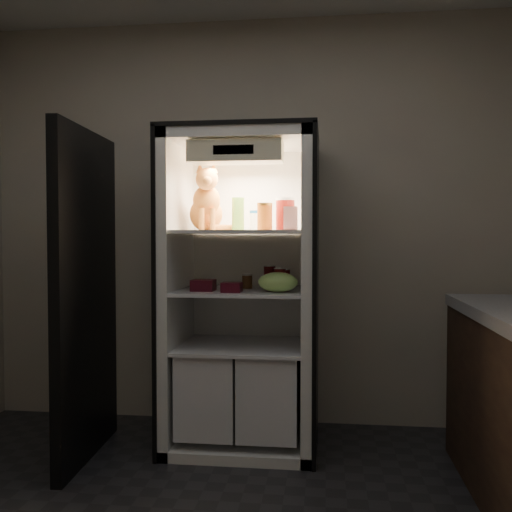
# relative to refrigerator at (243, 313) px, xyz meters

# --- Properties ---
(room_shell) EXTENTS (3.60, 3.60, 3.60)m
(room_shell) POSITION_rel_refrigerator_xyz_m (0.00, -1.38, 0.83)
(room_shell) COLOR white
(room_shell) RESTS_ON floor
(refrigerator) EXTENTS (0.90, 0.72, 1.88)m
(refrigerator) POSITION_rel_refrigerator_xyz_m (0.00, 0.00, 0.00)
(refrigerator) COLOR white
(refrigerator) RESTS_ON floor
(fridge_door) EXTENTS (0.11, 0.87, 1.85)m
(fridge_door) POSITION_rel_refrigerator_xyz_m (-0.85, -0.34, 0.12)
(fridge_door) COLOR black
(fridge_door) RESTS_ON floor
(tabby_cat) EXTENTS (0.36, 0.39, 0.40)m
(tabby_cat) POSITION_rel_refrigerator_xyz_m (-0.22, -0.01, 0.65)
(tabby_cat) COLOR #C06818
(tabby_cat) RESTS_ON refrigerator
(parmesan_shaker) EXTENTS (0.08, 0.08, 0.20)m
(parmesan_shaker) POSITION_rel_refrigerator_xyz_m (-0.03, -0.03, 0.60)
(parmesan_shaker) COLOR green
(parmesan_shaker) RESTS_ON refrigerator
(mayo_tub) EXTENTS (0.09, 0.09, 0.12)m
(mayo_tub) POSITION_rel_refrigerator_xyz_m (0.07, 0.10, 0.56)
(mayo_tub) COLOR white
(mayo_tub) RESTS_ON refrigerator
(salsa_jar) EXTENTS (0.09, 0.09, 0.16)m
(salsa_jar) POSITION_rel_refrigerator_xyz_m (0.14, -0.12, 0.58)
(salsa_jar) COLOR maroon
(salsa_jar) RESTS_ON refrigerator
(pepper_jar) EXTENTS (0.11, 0.11, 0.19)m
(pepper_jar) POSITION_rel_refrigerator_xyz_m (0.26, -0.02, 0.59)
(pepper_jar) COLOR maroon
(pepper_jar) RESTS_ON refrigerator
(cream_carton) EXTENTS (0.08, 0.08, 0.13)m
(cream_carton) POSITION_rel_refrigerator_xyz_m (0.30, -0.23, 0.56)
(cream_carton) COLOR white
(cream_carton) RESTS_ON refrigerator
(soda_can_a) EXTENTS (0.07, 0.07, 0.14)m
(soda_can_a) POSITION_rel_refrigerator_xyz_m (0.15, 0.08, 0.22)
(soda_can_a) COLOR black
(soda_can_a) RESTS_ON refrigerator
(soda_can_b) EXTENTS (0.07, 0.07, 0.12)m
(soda_can_b) POSITION_rel_refrigerator_xyz_m (0.26, -0.08, 0.21)
(soda_can_b) COLOR black
(soda_can_b) RESTS_ON refrigerator
(soda_can_c) EXTENTS (0.07, 0.07, 0.13)m
(soda_can_c) POSITION_rel_refrigerator_xyz_m (0.23, -0.10, 0.21)
(soda_can_c) COLOR black
(soda_can_c) RESTS_ON refrigerator
(condiment_jar) EXTENTS (0.06, 0.06, 0.09)m
(condiment_jar) POSITION_rel_refrigerator_xyz_m (0.02, 0.01, 0.19)
(condiment_jar) COLOR #513017
(condiment_jar) RESTS_ON refrigerator
(grape_bag) EXTENTS (0.23, 0.16, 0.11)m
(grape_bag) POSITION_rel_refrigerator_xyz_m (0.23, -0.20, 0.20)
(grape_bag) COLOR #81B956
(grape_bag) RESTS_ON refrigerator
(berry_box_left) EXTENTS (0.13, 0.13, 0.06)m
(berry_box_left) POSITION_rel_refrigerator_xyz_m (-0.21, -0.18, 0.18)
(berry_box_left) COLOR #480C15
(berry_box_left) RESTS_ON refrigerator
(berry_box_right) EXTENTS (0.11, 0.11, 0.06)m
(berry_box_right) POSITION_rel_refrigerator_xyz_m (-0.03, -0.24, 0.18)
(berry_box_right) COLOR #480C15
(berry_box_right) RESTS_ON refrigerator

